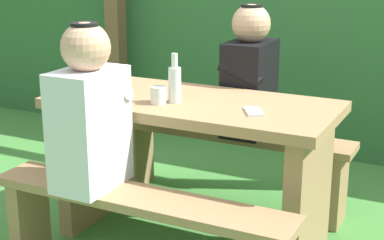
# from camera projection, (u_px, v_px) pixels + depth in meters

# --- Properties ---
(ground_plane) EXTENTS (12.00, 12.00, 0.00)m
(ground_plane) POSITION_uv_depth(u_px,v_px,m) (192.00, 239.00, 3.12)
(ground_plane) COLOR #44873A
(hedge_backdrop) EXTENTS (6.40, 0.98, 1.77)m
(hedge_backdrop) POSITION_uv_depth(u_px,v_px,m) (310.00, 23.00, 4.61)
(hedge_backdrop) COLOR #2F6433
(hedge_backdrop) RESTS_ON ground_plane
(pergola_post_left) EXTENTS (0.12, 0.12, 2.05)m
(pergola_post_left) POSITION_uv_depth(u_px,v_px,m) (115.00, 5.00, 4.59)
(pergola_post_left) COLOR brown
(pergola_post_left) RESTS_ON ground_plane
(picnic_table) EXTENTS (1.40, 0.64, 0.75)m
(picnic_table) POSITION_uv_depth(u_px,v_px,m) (192.00, 146.00, 2.98)
(picnic_table) COLOR #9E7A51
(picnic_table) RESTS_ON ground_plane
(bench_near) EXTENTS (1.40, 0.24, 0.45)m
(bench_near) POSITION_uv_depth(u_px,v_px,m) (139.00, 222.00, 2.59)
(bench_near) COLOR #9E7A51
(bench_near) RESTS_ON ground_plane
(bench_far) EXTENTS (1.40, 0.24, 0.45)m
(bench_far) POSITION_uv_depth(u_px,v_px,m) (231.00, 151.00, 3.47)
(bench_far) COLOR #9E7A51
(bench_far) RESTS_ON ground_plane
(person_white_shirt) EXTENTS (0.25, 0.35, 0.72)m
(person_white_shirt) POSITION_uv_depth(u_px,v_px,m) (89.00, 113.00, 2.57)
(person_white_shirt) COLOR silver
(person_white_shirt) RESTS_ON bench_near
(person_black_coat) EXTENTS (0.25, 0.35, 0.72)m
(person_black_coat) POSITION_uv_depth(u_px,v_px,m) (250.00, 75.00, 3.29)
(person_black_coat) COLOR black
(person_black_coat) RESTS_ON bench_far
(drinking_glass) EXTENTS (0.08, 0.08, 0.08)m
(drinking_glass) POSITION_uv_depth(u_px,v_px,m) (158.00, 95.00, 2.82)
(drinking_glass) COLOR silver
(drinking_glass) RESTS_ON picnic_table
(bottle_left) EXTENTS (0.06, 0.06, 0.24)m
(bottle_left) POSITION_uv_depth(u_px,v_px,m) (175.00, 83.00, 2.83)
(bottle_left) COLOR silver
(bottle_left) RESTS_ON picnic_table
(cell_phone) EXTENTS (0.13, 0.16, 0.01)m
(cell_phone) POSITION_uv_depth(u_px,v_px,m) (253.00, 111.00, 2.68)
(cell_phone) COLOR silver
(cell_phone) RESTS_ON picnic_table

